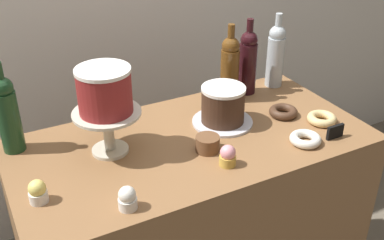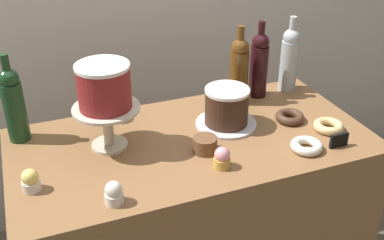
{
  "view_description": "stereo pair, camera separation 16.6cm",
  "coord_description": "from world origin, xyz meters",
  "px_view_note": "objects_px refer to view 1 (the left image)",
  "views": [
    {
      "loc": [
        -0.68,
        -1.29,
        1.82
      ],
      "look_at": [
        0.0,
        0.0,
        1.01
      ],
      "focal_mm": 44.15,
      "sensor_mm": 36.0,
      "label": 1
    },
    {
      "loc": [
        -0.53,
        -1.36,
        1.82
      ],
      "look_at": [
        0.0,
        0.0,
        1.01
      ],
      "focal_mm": 44.15,
      "sensor_mm": 36.0,
      "label": 2
    }
  ],
  "objects_px": {
    "cupcake_strawberry": "(228,156)",
    "wine_bottle_dark_red": "(248,61)",
    "cupcake_vanilla": "(127,198)",
    "donut_sugar": "(305,139)",
    "coffee_cup_ceramic": "(102,114)",
    "chocolate_round_cake": "(223,104)",
    "wine_bottle_amber": "(230,68)",
    "white_layer_cake": "(104,90)",
    "price_sign_chalkboard": "(335,132)",
    "cake_stand_pedestal": "(108,125)",
    "donut_glazed": "(322,119)",
    "donut_chocolate": "(283,112)",
    "wine_bottle_clear": "(276,54)",
    "cookie_stack": "(208,144)",
    "wine_bottle_green": "(8,113)",
    "cupcake_lemon": "(38,192)"
  },
  "relations": [
    {
      "from": "donut_sugar",
      "to": "coffee_cup_ceramic",
      "type": "distance_m",
      "value": 0.76
    },
    {
      "from": "wine_bottle_dark_red",
      "to": "cupcake_vanilla",
      "type": "xyz_separation_m",
      "value": [
        -0.73,
        -0.49,
        -0.11
      ]
    },
    {
      "from": "cake_stand_pedestal",
      "to": "chocolate_round_cake",
      "type": "xyz_separation_m",
      "value": [
        0.45,
        -0.01,
        -0.03
      ]
    },
    {
      "from": "cake_stand_pedestal",
      "to": "coffee_cup_ceramic",
      "type": "relative_size",
      "value": 2.71
    },
    {
      "from": "donut_chocolate",
      "to": "cookie_stack",
      "type": "bearing_deg",
      "value": -167.91
    },
    {
      "from": "donut_chocolate",
      "to": "price_sign_chalkboard",
      "type": "height_order",
      "value": "price_sign_chalkboard"
    },
    {
      "from": "donut_glazed",
      "to": "coffee_cup_ceramic",
      "type": "relative_size",
      "value": 1.32
    },
    {
      "from": "donut_sugar",
      "to": "coffee_cup_ceramic",
      "type": "bearing_deg",
      "value": 141.75
    },
    {
      "from": "wine_bottle_clear",
      "to": "cupcake_vanilla",
      "type": "height_order",
      "value": "wine_bottle_clear"
    },
    {
      "from": "cake_stand_pedestal",
      "to": "coffee_cup_ceramic",
      "type": "xyz_separation_m",
      "value": [
        0.04,
        0.2,
        -0.06
      ]
    },
    {
      "from": "wine_bottle_dark_red",
      "to": "cookie_stack",
      "type": "distance_m",
      "value": 0.51
    },
    {
      "from": "donut_chocolate",
      "to": "cookie_stack",
      "type": "height_order",
      "value": "cookie_stack"
    },
    {
      "from": "cupcake_strawberry",
      "to": "cookie_stack",
      "type": "relative_size",
      "value": 0.88
    },
    {
      "from": "chocolate_round_cake",
      "to": "wine_bottle_clear",
      "type": "relative_size",
      "value": 0.51
    },
    {
      "from": "wine_bottle_green",
      "to": "cupcake_vanilla",
      "type": "relative_size",
      "value": 4.38
    },
    {
      "from": "wine_bottle_dark_red",
      "to": "cupcake_strawberry",
      "type": "height_order",
      "value": "wine_bottle_dark_red"
    },
    {
      "from": "cupcake_vanilla",
      "to": "wine_bottle_amber",
      "type": "bearing_deg",
      "value": 36.53
    },
    {
      "from": "chocolate_round_cake",
      "to": "price_sign_chalkboard",
      "type": "relative_size",
      "value": 2.38
    },
    {
      "from": "cupcake_strawberry",
      "to": "cupcake_lemon",
      "type": "xyz_separation_m",
      "value": [
        -0.59,
        0.1,
        0.0
      ]
    },
    {
      "from": "cupcake_vanilla",
      "to": "donut_sugar",
      "type": "height_order",
      "value": "cupcake_vanilla"
    },
    {
      "from": "wine_bottle_amber",
      "to": "wine_bottle_green",
      "type": "bearing_deg",
      "value": 179.06
    },
    {
      "from": "cake_stand_pedestal",
      "to": "wine_bottle_clear",
      "type": "relative_size",
      "value": 0.71
    },
    {
      "from": "white_layer_cake",
      "to": "wine_bottle_amber",
      "type": "distance_m",
      "value": 0.6
    },
    {
      "from": "wine_bottle_dark_red",
      "to": "cupcake_strawberry",
      "type": "bearing_deg",
      "value": -129.73
    },
    {
      "from": "white_layer_cake",
      "to": "price_sign_chalkboard",
      "type": "bearing_deg",
      "value": -21.42
    },
    {
      "from": "donut_sugar",
      "to": "coffee_cup_ceramic",
      "type": "relative_size",
      "value": 1.32
    },
    {
      "from": "donut_chocolate",
      "to": "price_sign_chalkboard",
      "type": "distance_m",
      "value": 0.23
    },
    {
      "from": "cupcake_strawberry",
      "to": "cookie_stack",
      "type": "height_order",
      "value": "cupcake_strawberry"
    },
    {
      "from": "cupcake_lemon",
      "to": "price_sign_chalkboard",
      "type": "distance_m",
      "value": 1.03
    },
    {
      "from": "cupcake_strawberry",
      "to": "wine_bottle_dark_red",
      "type": "bearing_deg",
      "value": 50.27
    },
    {
      "from": "chocolate_round_cake",
      "to": "cupcake_vanilla",
      "type": "height_order",
      "value": "chocolate_round_cake"
    },
    {
      "from": "wine_bottle_clear",
      "to": "donut_chocolate",
      "type": "relative_size",
      "value": 2.91
    },
    {
      "from": "cupcake_strawberry",
      "to": "price_sign_chalkboard",
      "type": "relative_size",
      "value": 1.06
    },
    {
      "from": "price_sign_chalkboard",
      "to": "donut_sugar",
      "type": "bearing_deg",
      "value": 168.95
    },
    {
      "from": "wine_bottle_amber",
      "to": "donut_sugar",
      "type": "relative_size",
      "value": 2.91
    },
    {
      "from": "donut_chocolate",
      "to": "wine_bottle_clear",
      "type": "bearing_deg",
      "value": 61.56
    },
    {
      "from": "white_layer_cake",
      "to": "wine_bottle_clear",
      "type": "distance_m",
      "value": 0.85
    },
    {
      "from": "chocolate_round_cake",
      "to": "cupcake_lemon",
      "type": "xyz_separation_m",
      "value": [
        -0.72,
        -0.15,
        -0.05
      ]
    },
    {
      "from": "donut_chocolate",
      "to": "donut_glazed",
      "type": "bearing_deg",
      "value": -49.84
    },
    {
      "from": "donut_chocolate",
      "to": "donut_glazed",
      "type": "height_order",
      "value": "same"
    },
    {
      "from": "cupcake_vanilla",
      "to": "donut_chocolate",
      "type": "relative_size",
      "value": 0.66
    },
    {
      "from": "cake_stand_pedestal",
      "to": "cupcake_strawberry",
      "type": "distance_m",
      "value": 0.41
    },
    {
      "from": "chocolate_round_cake",
      "to": "cupcake_lemon",
      "type": "relative_size",
      "value": 2.24
    },
    {
      "from": "cupcake_vanilla",
      "to": "price_sign_chalkboard",
      "type": "relative_size",
      "value": 1.06
    },
    {
      "from": "wine_bottle_dark_red",
      "to": "donut_glazed",
      "type": "bearing_deg",
      "value": -73.32
    },
    {
      "from": "white_layer_cake",
      "to": "wine_bottle_green",
      "type": "relative_size",
      "value": 0.56
    },
    {
      "from": "wine_bottle_clear",
      "to": "donut_sugar",
      "type": "relative_size",
      "value": 2.91
    },
    {
      "from": "coffee_cup_ceramic",
      "to": "cookie_stack",
      "type": "bearing_deg",
      "value": -53.13
    },
    {
      "from": "cupcake_lemon",
      "to": "chocolate_round_cake",
      "type": "bearing_deg",
      "value": 11.94
    },
    {
      "from": "wine_bottle_green",
      "to": "white_layer_cake",
      "type": "bearing_deg",
      "value": -29.91
    }
  ]
}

